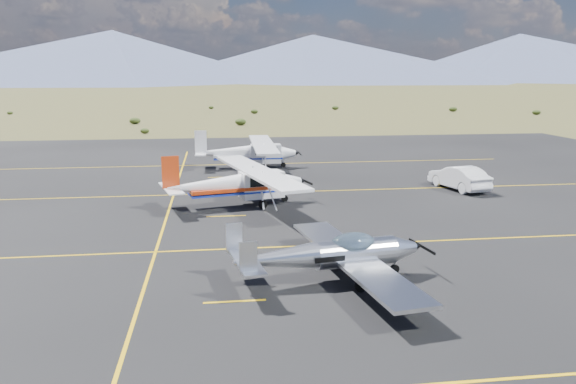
# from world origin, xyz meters

# --- Properties ---
(ground) EXTENTS (1600.00, 1600.00, 0.00)m
(ground) POSITION_xyz_m (0.00, 0.00, 0.00)
(ground) COLOR #383D1C
(ground) RESTS_ON ground
(apron) EXTENTS (72.00, 72.00, 0.02)m
(apron) POSITION_xyz_m (0.00, 7.00, 0.00)
(apron) COLOR black
(apron) RESTS_ON ground
(aircraft_low_wing) EXTENTS (6.83, 9.45, 2.04)m
(aircraft_low_wing) POSITION_xyz_m (0.52, -2.11, 0.98)
(aircraft_low_wing) COLOR silver
(aircraft_low_wing) RESTS_ON apron
(aircraft_cessna) EXTENTS (7.61, 11.66, 2.96)m
(aircraft_cessna) POSITION_xyz_m (-2.31, 9.65, 1.31)
(aircraft_cessna) COLOR white
(aircraft_cessna) RESTS_ON apron
(aircraft_plain) EXTENTS (6.88, 11.48, 2.92)m
(aircraft_plain) POSITION_xyz_m (-0.97, 22.15, 1.30)
(aircraft_plain) COLOR white
(aircraft_plain) RESTS_ON apron
(sedan) EXTENTS (2.53, 4.74, 1.48)m
(sedan) POSITION_xyz_m (11.61, 12.40, 0.75)
(sedan) COLOR white
(sedan) RESTS_ON apron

